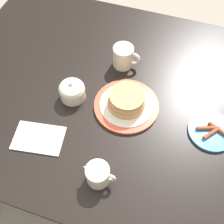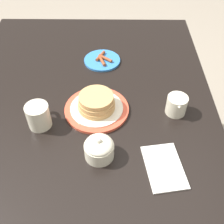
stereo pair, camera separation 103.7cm
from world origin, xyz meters
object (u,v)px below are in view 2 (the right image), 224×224
(creamer_pitcher, at_px, (177,105))
(sugar_bowl, at_px, (99,148))
(side_plate_bacon, at_px, (102,60))
(coffee_mug, at_px, (39,115))
(napkin, at_px, (164,167))
(pancake_plate, at_px, (97,105))

(creamer_pitcher, relative_size, sugar_bowl, 1.14)
(side_plate_bacon, distance_m, coffee_mug, 0.45)
(side_plate_bacon, distance_m, napkin, 0.62)
(pancake_plate, xyz_separation_m, creamer_pitcher, (-0.01, -0.30, 0.01))
(pancake_plate, bearing_deg, creamer_pitcher, -91.13)
(coffee_mug, relative_size, creamer_pitcher, 1.04)
(pancake_plate, relative_size, sugar_bowl, 2.53)
(pancake_plate, height_order, sugar_bowl, sugar_bowl)
(sugar_bowl, bearing_deg, pancake_plate, 5.23)
(side_plate_bacon, height_order, napkin, side_plate_bacon)
(side_plate_bacon, xyz_separation_m, creamer_pitcher, (-0.33, -0.29, 0.03))
(coffee_mug, bearing_deg, side_plate_bacon, -28.28)
(coffee_mug, distance_m, napkin, 0.47)
(pancake_plate, bearing_deg, napkin, -138.22)
(sugar_bowl, bearing_deg, coffee_mug, 58.17)
(coffee_mug, bearing_deg, sugar_bowl, -121.83)
(pancake_plate, distance_m, coffee_mug, 0.22)
(creamer_pitcher, distance_m, sugar_bowl, 0.35)
(coffee_mug, bearing_deg, napkin, -112.99)
(side_plate_bacon, bearing_deg, creamer_pitcher, -138.36)
(pancake_plate, bearing_deg, sugar_bowl, -174.77)
(creamer_pitcher, bearing_deg, coffee_mug, 97.60)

